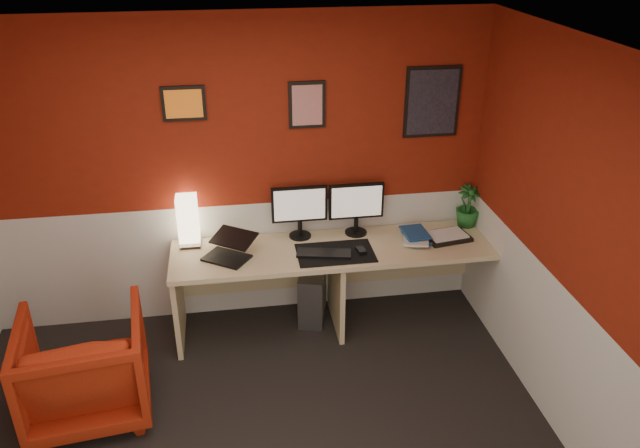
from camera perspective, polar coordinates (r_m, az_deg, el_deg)
The scene contains 23 objects.
ceiling at distance 2.91m, azimuth -8.34°, elevation 14.36°, with size 4.00×3.50×0.01m, color white.
wall_back at distance 4.95m, azimuth -7.87°, elevation 4.39°, with size 4.00×0.01×2.50m, color maroon.
wall_right at distance 3.95m, azimuth 23.42°, elevation -3.75°, with size 0.01×3.50×2.50m, color maroon.
wainscot_back at distance 5.27m, azimuth -7.37°, elevation -3.19°, with size 4.00×0.01×1.00m, color silver.
wainscot_right at distance 4.35m, azimuth 21.57°, elevation -12.33°, with size 0.01×3.50×1.00m, color silver.
desk at distance 5.12m, azimuth 1.49°, elevation -5.75°, with size 2.60×0.65×0.73m, color #D2BD87.
shoji_lamp at distance 4.99m, azimuth -11.97°, elevation 0.16°, with size 0.16×0.16×0.40m, color #FFE5B2.
laptop at distance 4.77m, azimuth -8.63°, elevation -2.04°, with size 0.33×0.23×0.22m, color black.
monitor_left at distance 4.97m, azimuth -1.88°, elevation 1.82°, with size 0.45×0.06×0.58m, color black.
monitor_right at distance 5.03m, azimuth 3.38°, elevation 2.10°, with size 0.45×0.06×0.58m, color black.
desk_mat at distance 4.85m, azimuth 1.42°, elevation -2.67°, with size 0.60×0.38×0.01m, color black.
keyboard at distance 4.82m, azimuth 0.36°, elevation -2.70°, with size 0.42×0.14×0.02m, color black.
mouse at distance 4.85m, azimuth 3.78°, elevation -2.44°, with size 0.06×0.10×0.03m, color black.
book_bottom at distance 5.07m, azimuth 7.94°, elevation -1.39°, with size 0.20×0.27×0.03m, color navy.
book_middle at distance 5.04m, azimuth 7.66°, elevation -1.23°, with size 0.20×0.27×0.02m, color silver.
book_top at distance 5.04m, azimuth 7.66°, elevation -0.93°, with size 0.19×0.26×0.02m, color navy.
zen_tray at distance 5.16m, azimuth 11.55°, elevation -1.14°, with size 0.35×0.25×0.03m, color black.
potted_plant at distance 5.34m, azimuth 13.38°, elevation 1.60°, with size 0.20×0.20×0.36m, color #19591E.
pc_tower at distance 5.29m, azimuth -0.68°, elevation -6.34°, with size 0.20×0.45×0.45m, color #99999E.
armchair at distance 4.58m, azimuth -20.73°, elevation -12.10°, with size 0.79×0.82×0.74m, color #A62B15.
art_left at distance 4.76m, azimuth -12.38°, elevation 10.74°, with size 0.32×0.02×0.26m, color orange.
art_center at distance 4.80m, azimuth -1.20°, elevation 10.86°, with size 0.28×0.02×0.36m, color red.
art_right at distance 5.03m, azimuth 10.23°, elevation 10.94°, with size 0.44×0.02×0.56m, color black.
Camera 1 is at (-0.03, -2.84, 3.10)m, focal length 34.93 mm.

